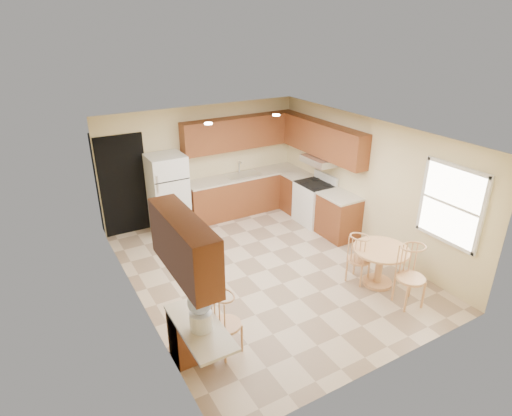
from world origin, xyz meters
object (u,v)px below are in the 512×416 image
chair_table_b (417,274)px  chair_desk (229,321)px  dining_table (380,261)px  stove (314,202)px  refrigerator (168,194)px  water_crock (200,309)px  chair_table_a (363,256)px

chair_table_b → chair_desk: 2.99m
dining_table → stove: bearing=78.1°
stove → chair_table_b: 3.29m
refrigerator → water_crock: size_ratio=2.72×
refrigerator → water_crock: refrigerator is taller
stove → chair_table_a: bearing=-108.0°
chair_table_b → water_crock: bearing=6.1°
stove → dining_table: stove is taller
chair_table_b → water_crock: water_crock is taller
dining_table → chair_desk: chair_desk is taller
dining_table → chair_desk: (-2.95, -0.25, 0.12)m
chair_table_a → water_crock: 3.26m
chair_table_b → chair_desk: size_ratio=1.07×
refrigerator → stove: 3.14m
refrigerator → water_crock: (-1.05, -4.15, 0.21)m
chair_table_b → chair_table_a: bearing=-64.3°
chair_desk → stove: bearing=113.8°
refrigerator → chair_desk: size_ratio=1.77×
chair_desk → refrigerator: bearing=156.9°
stove → chair_table_b: bearing=-99.2°
refrigerator → chair_desk: refrigerator is taller
stove → chair_table_a: stove is taller
refrigerator → chair_table_a: bearing=-59.2°
refrigerator → chair_table_b: 5.05m
refrigerator → stove: (2.88, -1.22, -0.36)m
dining_table → chair_desk: bearing=-175.1°
refrigerator → chair_table_b: refrigerator is taller
chair_table_b → refrigerator: bearing=-50.9°
dining_table → chair_table_a: chair_table_a is taller
refrigerator → dining_table: bearing=-57.7°
refrigerator → chair_table_b: size_ratio=1.65×
chair_table_b → chair_desk: (-2.95, 0.49, -0.04)m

